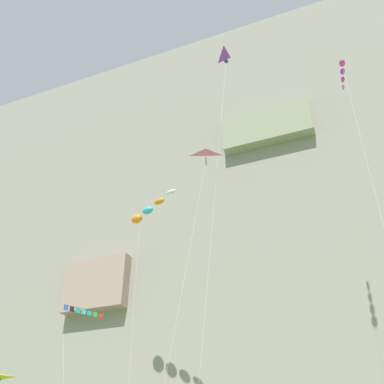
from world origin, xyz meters
TOP-DOWN VIEW (x-y plane):
  - cliff_face at (-0.00, 57.15)m, footprint 180.00×28.39m
  - kite_delta_low_left at (-1.41, 22.30)m, footprint 4.09×2.11m
  - kite_windsock_upper_right at (9.40, 30.17)m, footprint 1.52×8.64m
  - kite_windsock_low_center at (-11.78, 33.75)m, footprint 6.51×4.51m
  - kite_banner_far_left at (-19.10, 35.66)m, footprint 3.95×4.83m
  - kite_delta_near_cliff at (0.07, 25.07)m, footprint 3.86×3.47m

SIDE VIEW (x-z plane):
  - kite_banner_far_left at x=-19.10m, z-range 7.37..23.82m
  - kite_delta_low_left at x=-1.41m, z-range 9.92..30.84m
  - kite_windsock_low_center at x=-11.78m, z-range 12.08..38.05m
  - kite_delta_near_cliff at x=0.07m, z-range 15.19..48.48m
  - cliff_face at x=0.00m, z-range -0.01..63.83m
  - kite_windsock_upper_right at x=9.40m, z-range 16.35..50.20m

